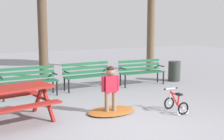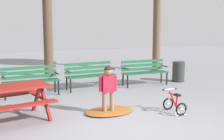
{
  "view_description": "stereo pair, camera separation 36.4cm",
  "coord_description": "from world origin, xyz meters",
  "px_view_note": "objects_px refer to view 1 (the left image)",
  "views": [
    {
      "loc": [
        -3.12,
        -4.87,
        2.05
      ],
      "look_at": [
        0.57,
        2.14,
        0.85
      ],
      "focal_mm": 48.08,
      "sensor_mm": 36.0,
      "label": 1
    },
    {
      "loc": [
        -2.8,
        -5.03,
        2.05
      ],
      "look_at": [
        0.57,
        2.14,
        0.85
      ],
      "focal_mm": 48.08,
      "sensor_mm": 36.0,
      "label": 2
    }
  ],
  "objects_px": {
    "park_bench_left": "(88,73)",
    "trash_bin": "(174,71)",
    "picnic_table": "(8,96)",
    "park_bench_right": "(141,70)",
    "child_standing": "(110,86)",
    "park_bench_far_left": "(29,79)",
    "kids_bicycle": "(176,104)"
  },
  "relations": [
    {
      "from": "picnic_table",
      "to": "park_bench_left",
      "type": "xyz_separation_m",
      "value": [
        2.8,
        2.36,
        -0.08
      ]
    },
    {
      "from": "picnic_table",
      "to": "park_bench_right",
      "type": "height_order",
      "value": "park_bench_right"
    },
    {
      "from": "park_bench_right",
      "to": "child_standing",
      "type": "bearing_deg",
      "value": -134.66
    },
    {
      "from": "park_bench_far_left",
      "to": "kids_bicycle",
      "type": "bearing_deg",
      "value": -49.19
    },
    {
      "from": "kids_bicycle",
      "to": "trash_bin",
      "type": "height_order",
      "value": "trash_bin"
    },
    {
      "from": "park_bench_far_left",
      "to": "child_standing",
      "type": "relative_size",
      "value": 1.44
    },
    {
      "from": "park_bench_far_left",
      "to": "trash_bin",
      "type": "distance_m",
      "value": 5.27
    },
    {
      "from": "park_bench_left",
      "to": "trash_bin",
      "type": "distance_m",
      "value": 3.37
    },
    {
      "from": "park_bench_right",
      "to": "child_standing",
      "type": "height_order",
      "value": "child_standing"
    },
    {
      "from": "park_bench_right",
      "to": "trash_bin",
      "type": "height_order",
      "value": "park_bench_right"
    },
    {
      "from": "park_bench_left",
      "to": "trash_bin",
      "type": "bearing_deg",
      "value": -3.18
    },
    {
      "from": "park_bench_right",
      "to": "kids_bicycle",
      "type": "distance_m",
      "value": 3.32
    },
    {
      "from": "picnic_table",
      "to": "trash_bin",
      "type": "xyz_separation_m",
      "value": [
        6.17,
        2.18,
        -0.23
      ]
    },
    {
      "from": "park_bench_left",
      "to": "park_bench_right",
      "type": "distance_m",
      "value": 1.92
    },
    {
      "from": "park_bench_right",
      "to": "child_standing",
      "type": "relative_size",
      "value": 1.44
    },
    {
      "from": "kids_bicycle",
      "to": "park_bench_right",
      "type": "bearing_deg",
      "value": 71.27
    },
    {
      "from": "picnic_table",
      "to": "trash_bin",
      "type": "bearing_deg",
      "value": 19.44
    },
    {
      "from": "park_bench_right",
      "to": "trash_bin",
      "type": "bearing_deg",
      "value": 0.59
    },
    {
      "from": "picnic_table",
      "to": "trash_bin",
      "type": "distance_m",
      "value": 6.55
    },
    {
      "from": "child_standing",
      "to": "kids_bicycle",
      "type": "xyz_separation_m",
      "value": [
        1.45,
        -0.6,
        -0.46
      ]
    },
    {
      "from": "kids_bicycle",
      "to": "trash_bin",
      "type": "xyz_separation_m",
      "value": [
        2.52,
        3.15,
        0.16
      ]
    },
    {
      "from": "picnic_table",
      "to": "kids_bicycle",
      "type": "bearing_deg",
      "value": -14.91
    },
    {
      "from": "park_bench_right",
      "to": "kids_bicycle",
      "type": "height_order",
      "value": "park_bench_right"
    },
    {
      "from": "picnic_table",
      "to": "park_bench_right",
      "type": "xyz_separation_m",
      "value": [
        4.71,
        2.16,
        -0.08
      ]
    },
    {
      "from": "park_bench_left",
      "to": "kids_bicycle",
      "type": "relative_size",
      "value": 2.85
    },
    {
      "from": "picnic_table",
      "to": "park_bench_left",
      "type": "relative_size",
      "value": 1.25
    },
    {
      "from": "picnic_table",
      "to": "kids_bicycle",
      "type": "height_order",
      "value": "picnic_table"
    },
    {
      "from": "park_bench_far_left",
      "to": "park_bench_right",
      "type": "distance_m",
      "value": 3.81
    },
    {
      "from": "park_bench_right",
      "to": "kids_bicycle",
      "type": "xyz_separation_m",
      "value": [
        -1.06,
        -3.13,
        -0.31
      ]
    },
    {
      "from": "child_standing",
      "to": "park_bench_right",
      "type": "bearing_deg",
      "value": 45.34
    },
    {
      "from": "park_bench_far_left",
      "to": "park_bench_right",
      "type": "relative_size",
      "value": 1.0
    },
    {
      "from": "child_standing",
      "to": "kids_bicycle",
      "type": "distance_m",
      "value": 1.63
    }
  ]
}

